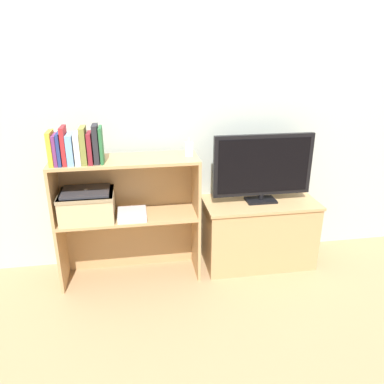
% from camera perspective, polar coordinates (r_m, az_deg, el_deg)
% --- Properties ---
extents(ground_plane, '(16.00, 16.00, 0.00)m').
position_cam_1_polar(ground_plane, '(2.80, 0.53, -13.47)').
color(ground_plane, '#A37F56').
extents(wall_back, '(10.00, 0.05, 2.40)m').
position_cam_1_polar(wall_back, '(2.75, -0.94, 13.06)').
color(wall_back, '#B2BCB2').
rests_on(wall_back, ground_plane).
extents(tv_stand, '(0.84, 0.42, 0.52)m').
position_cam_1_polar(tv_stand, '(2.95, 10.07, -6.00)').
color(tv_stand, tan).
rests_on(tv_stand, ground_plane).
extents(tv, '(0.73, 0.14, 0.51)m').
position_cam_1_polar(tv, '(2.75, 10.78, 3.82)').
color(tv, black).
rests_on(tv, tv_stand).
extents(bookshelf_lower_tier, '(0.98, 0.32, 0.50)m').
position_cam_1_polar(bookshelf_lower_tier, '(2.80, -9.40, -6.30)').
color(bookshelf_lower_tier, tan).
rests_on(bookshelf_lower_tier, ground_plane).
extents(bookshelf_upper_tier, '(0.98, 0.32, 0.41)m').
position_cam_1_polar(bookshelf_upper_tier, '(2.62, -9.98, 2.37)').
color(bookshelf_upper_tier, tan).
rests_on(bookshelf_upper_tier, bookshelf_lower_tier).
extents(book_mustard, '(0.03, 0.14, 0.21)m').
position_cam_1_polar(book_mustard, '(2.48, -20.69, 6.27)').
color(book_mustard, gold).
rests_on(book_mustard, bookshelf_upper_tier).
extents(book_plum, '(0.02, 0.14, 0.19)m').
position_cam_1_polar(book_plum, '(2.48, -20.02, 6.08)').
color(book_plum, '#6B2D66').
rests_on(book_plum, bookshelf_upper_tier).
extents(book_navy, '(0.02, 0.15, 0.20)m').
position_cam_1_polar(book_navy, '(2.48, -19.49, 6.24)').
color(book_navy, navy).
rests_on(book_navy, bookshelf_upper_tier).
extents(book_crimson, '(0.03, 0.14, 0.24)m').
position_cam_1_polar(book_crimson, '(2.47, -18.89, 6.71)').
color(book_crimson, '#B22328').
rests_on(book_crimson, bookshelf_upper_tier).
extents(book_skyblue, '(0.04, 0.15, 0.19)m').
position_cam_1_polar(book_skyblue, '(2.47, -18.00, 6.23)').
color(book_skyblue, '#709ECC').
rests_on(book_skyblue, bookshelf_upper_tier).
extents(book_ivory, '(0.03, 0.14, 0.20)m').
position_cam_1_polar(book_ivory, '(2.46, -16.99, 6.38)').
color(book_ivory, silver).
rests_on(book_ivory, bookshelf_upper_tier).
extents(book_olive, '(0.03, 0.14, 0.23)m').
position_cam_1_polar(book_olive, '(2.45, -16.17, 6.84)').
color(book_olive, olive).
rests_on(book_olive, bookshelf_upper_tier).
extents(book_maroon, '(0.03, 0.14, 0.20)m').
position_cam_1_polar(book_maroon, '(2.45, -15.26, 6.51)').
color(book_maroon, maroon).
rests_on(book_maroon, bookshelf_upper_tier).
extents(book_charcoal, '(0.03, 0.13, 0.24)m').
position_cam_1_polar(book_charcoal, '(2.44, -14.42, 7.10)').
color(book_charcoal, '#232328').
rests_on(book_charcoal, bookshelf_upper_tier).
extents(book_forest, '(0.02, 0.14, 0.23)m').
position_cam_1_polar(book_forest, '(2.44, -13.66, 6.99)').
color(book_forest, '#286638').
rests_on(book_forest, bookshelf_upper_tier).
extents(baby_monitor, '(0.05, 0.03, 0.13)m').
position_cam_1_polar(baby_monitor, '(2.53, -0.49, 6.57)').
color(baby_monitor, white).
rests_on(baby_monitor, bookshelf_upper_tier).
extents(storage_basket_left, '(0.36, 0.28, 0.19)m').
position_cam_1_polar(storage_basket_left, '(2.62, -15.67, -1.83)').
color(storage_basket_left, tan).
rests_on(storage_basket_left, bookshelf_lower_tier).
extents(laptop, '(0.31, 0.24, 0.02)m').
position_cam_1_polar(laptop, '(2.59, -15.88, 0.11)').
color(laptop, '#2D2D33').
rests_on(laptop, storage_basket_left).
extents(magazine_stack, '(0.19, 0.20, 0.04)m').
position_cam_1_polar(magazine_stack, '(2.61, -9.11, -3.39)').
color(magazine_stack, '#B2B2B7').
rests_on(magazine_stack, bookshelf_lower_tier).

